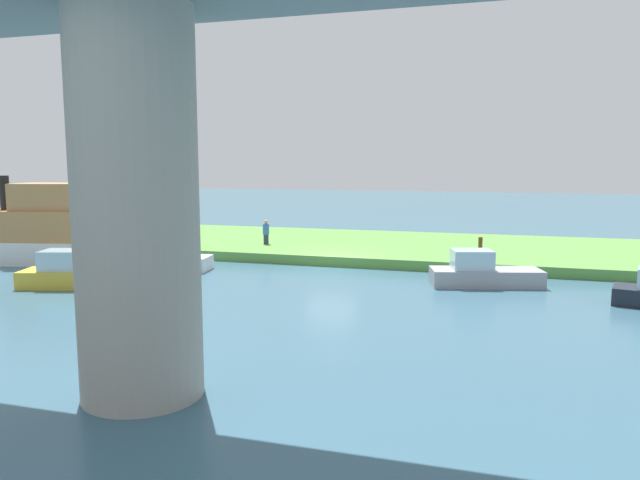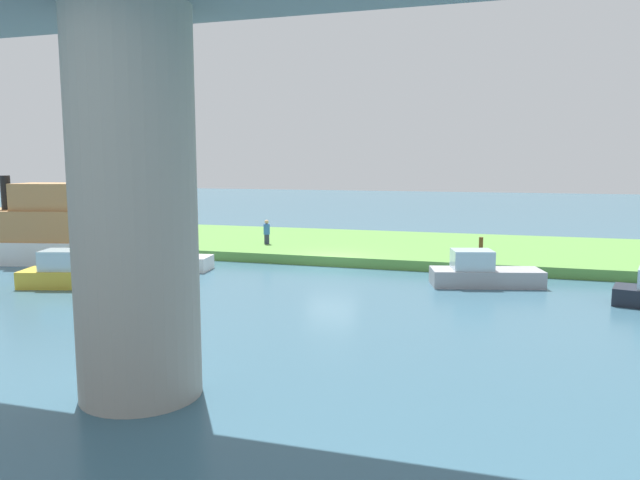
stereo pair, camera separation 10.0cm
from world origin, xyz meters
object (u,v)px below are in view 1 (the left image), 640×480
Objects in this scene: bridge_pylon at (137,207)px; houseboat_blue at (75,274)px; pontoon_yellow at (46,230)px; person_on_bank at (266,232)px; motorboat_white at (482,273)px; mooring_post at (480,247)px; riverboat_paddlewheel at (162,259)px.

bridge_pylon is 13.69m from houseboat_blue.
person_on_bank is at bearing -146.68° from pontoon_yellow.
person_on_bank is 0.29× the size of houseboat_blue.
person_on_bank is at bearing -110.23° from houseboat_blue.
motorboat_white is at bearing 153.89° from person_on_bank.
mooring_post is 18.65m from houseboat_blue.
mooring_post is at bearing -86.89° from motorboat_white.
bridge_pylon is 20.65m from pontoon_yellow.
bridge_pylon reaches higher than mooring_post.
mooring_post reaches higher than riverboat_paddlewheel.
bridge_pylon is 20.30m from mooring_post.
houseboat_blue reaches higher than riverboat_paddlewheel.
bridge_pylon is at bearing 136.80° from pontoon_yellow.
motorboat_white is (-0.24, 4.50, -0.46)m from mooring_post.
riverboat_paddlewheel is (14.65, 5.07, -0.48)m from mooring_post.
person_on_bank is 11.56m from pontoon_yellow.
houseboat_blue is at bearing 73.78° from riverboat_paddlewheel.
pontoon_yellow reaches higher than person_on_bank.
pontoon_yellow is at bearing 1.04° from motorboat_white.
houseboat_blue reaches higher than mooring_post.
person_on_bank reaches higher than mooring_post.
person_on_bank is at bearing -6.95° from mooring_post.
person_on_bank is 0.29× the size of motorboat_white.
pontoon_yellow reaches higher than houseboat_blue.
mooring_post is 4.53m from motorboat_white.
houseboat_blue is at bearing 69.77° from person_on_bank.
person_on_bank is at bearing -26.11° from motorboat_white.
bridge_pylon reaches higher than pontoon_yellow.
pontoon_yellow is at bearing 12.80° from mooring_post.
bridge_pylon is 16.43m from riverboat_paddlewheel.
bridge_pylon is 6.01× the size of person_on_bank.
riverboat_paddlewheel is at bearing -106.22° from houseboat_blue.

